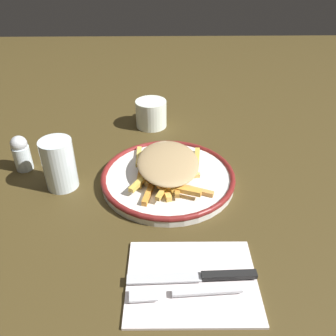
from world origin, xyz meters
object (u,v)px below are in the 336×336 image
at_px(coffee_mug, 151,113).
at_px(napkin, 192,280).
at_px(knife, 204,276).
at_px(water_glass, 59,164).
at_px(salt_shaker, 21,153).
at_px(fries_heap, 166,166).
at_px(fork, 185,292).
at_px(plate, 168,177).

bearing_deg(coffee_mug, napkin, -171.98).
height_order(knife, water_glass, water_glass).
distance_m(water_glass, salt_shaker, 0.13).
bearing_deg(fries_heap, napkin, -172.29).
relative_size(fork, water_glass, 1.55).
distance_m(plate, napkin, 0.28).
xyz_separation_m(napkin, knife, (0.00, -0.02, 0.01)).
xyz_separation_m(plate, napkin, (-0.27, -0.03, -0.01)).
bearing_deg(salt_shaker, fork, -134.95).
distance_m(fries_heap, fork, 0.31).
relative_size(knife, salt_shaker, 2.41).
bearing_deg(water_glass, napkin, -134.59).
bearing_deg(coffee_mug, water_glass, 146.29).
bearing_deg(knife, plate, 10.96).
distance_m(fries_heap, napkin, 0.28).
xyz_separation_m(fries_heap, coffee_mug, (0.27, 0.04, -0.00)).
distance_m(fries_heap, coffee_mug, 0.28).
bearing_deg(water_glass, salt_shaker, 57.12).
bearing_deg(water_glass, plate, -87.61).
bearing_deg(knife, fries_heap, 11.53).
xyz_separation_m(plate, water_glass, (-0.01, 0.23, 0.04)).
height_order(knife, salt_shaker, salt_shaker).
bearing_deg(fork, plate, 4.13).
xyz_separation_m(knife, water_glass, (0.26, 0.29, 0.04)).
height_order(water_glass, coffee_mug, water_glass).
bearing_deg(napkin, water_glass, 45.41).
bearing_deg(plate, salt_shaker, 80.16).
relative_size(fries_heap, water_glass, 1.92).
relative_size(plate, coffee_mug, 2.66).
height_order(plate, salt_shaker, salt_shaker).
bearing_deg(fork, coffee_mug, 6.43).
distance_m(fries_heap, water_glass, 0.23).
height_order(napkin, fork, fork).
height_order(fries_heap, salt_shaker, salt_shaker).
bearing_deg(salt_shaker, water_glass, -122.88).
height_order(fries_heap, coffee_mug, coffee_mug).
xyz_separation_m(water_glass, coffee_mug, (0.29, -0.19, -0.02)).
relative_size(plate, salt_shaker, 3.44).
relative_size(fork, salt_shaker, 2.03).
distance_m(napkin, salt_shaker, 0.50).
bearing_deg(coffee_mug, knife, -170.05).
height_order(plate, knife, plate).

